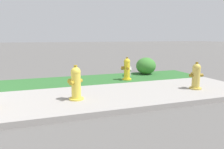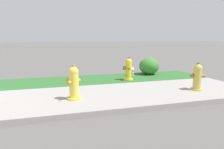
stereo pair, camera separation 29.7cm
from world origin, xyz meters
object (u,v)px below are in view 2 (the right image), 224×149
(fire_hydrant_near_corner, at_px, (128,69))
(small_white_dog, at_px, (131,70))
(fire_hydrant_by_grass_verge, at_px, (197,77))
(fire_hydrant_mid_block, at_px, (74,83))
(shrub_bush_near_lamp, at_px, (149,66))

(fire_hydrant_near_corner, xyz_separation_m, small_white_dog, (0.38, 0.69, -0.15))
(fire_hydrant_by_grass_verge, bearing_deg, fire_hydrant_mid_block, -171.12)
(fire_hydrant_mid_block, distance_m, fire_hydrant_near_corner, 2.78)
(fire_hydrant_near_corner, distance_m, fire_hydrant_by_grass_verge, 2.31)
(fire_hydrant_mid_block, xyz_separation_m, fire_hydrant_near_corner, (2.09, 1.84, -0.02))
(fire_hydrant_near_corner, bearing_deg, small_white_dog, -12.40)
(fire_hydrant_mid_block, height_order, small_white_dog, fire_hydrant_mid_block)
(fire_hydrant_near_corner, height_order, shrub_bush_near_lamp, fire_hydrant_near_corner)
(fire_hydrant_mid_block, bearing_deg, shrub_bush_near_lamp, -1.16)
(small_white_dog, distance_m, shrub_bush_near_lamp, 0.84)
(shrub_bush_near_lamp, bearing_deg, fire_hydrant_near_corner, -144.64)
(fire_hydrant_mid_block, relative_size, fire_hydrant_by_grass_verge, 1.07)
(fire_hydrant_by_grass_verge, xyz_separation_m, small_white_dog, (-0.92, 2.60, -0.14))
(fire_hydrant_mid_block, relative_size, small_white_dog, 1.70)
(fire_hydrant_mid_block, distance_m, shrub_bush_near_lamp, 4.26)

